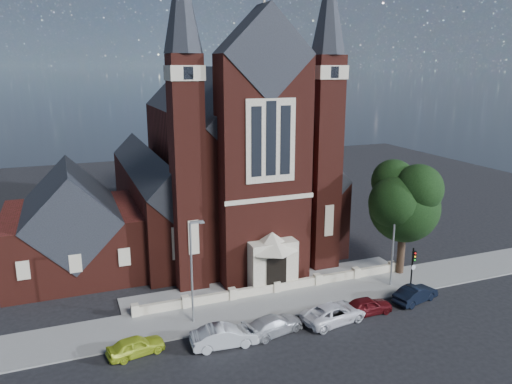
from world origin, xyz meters
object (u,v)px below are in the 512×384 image
parish_hall (72,230)px  car_navy (415,294)px  car_silver_b (274,325)px  church (218,165)px  car_lime_van (136,346)px  car_white_suv (334,313)px  street_lamp_right (394,237)px  car_silver_a (224,336)px  car_dark_red (367,306)px  street_tree (408,203)px  street_lamp_left (193,266)px  traffic_signal (413,264)px

parish_hall → car_navy: (26.05, -17.32, -3.30)m
car_silver_b → car_navy: (12.93, 0.33, 0.03)m
church → car_lime_van: 26.32m
car_lime_van → car_white_suv: car_white_suv is taller
street_lamp_right → car_navy: size_ratio=1.89×
parish_hall → car_silver_a: 20.48m
car_dark_red → car_navy: (4.88, 0.32, 0.01)m
street_tree → car_dark_red: street_tree is taller
street_lamp_right → car_navy: 5.12m
church → car_dark_red: 24.34m
car_navy → car_white_suv: bearing=78.4°
street_lamp_left → car_dark_red: bearing=-15.5°
street_lamp_right → car_lime_van: size_ratio=2.07×
street_lamp_left → car_silver_b: (5.02, -3.66, -3.92)m
street_lamp_right → car_white_suv: (-8.01, -3.78, -3.87)m
parish_hall → car_navy: parish_hall is taller
car_lime_van → car_dark_red: car_dark_red is taller
car_dark_red → car_lime_van: bearing=86.5°
church → car_silver_b: bearing=-97.3°
car_white_suv → car_navy: car_white_suv is taller
traffic_signal → car_silver_a: (-17.80, -2.43, -1.82)m
car_lime_van → car_white_suv: size_ratio=0.75×
street_lamp_right → car_silver_a: 17.77m
car_navy → car_silver_a: bearing=77.4°
parish_hall → car_lime_van: (3.31, -16.86, -3.35)m
car_silver_b → car_white_suv: bearing=-105.1°
car_silver_b → car_navy: 12.94m
car_dark_red → church: bearing=11.9°
traffic_signal → car_navy: traffic_signal is taller
street_tree → traffic_signal: 5.70m
parish_hall → car_silver_a: (9.20, -18.01, -3.24)m
parish_hall → car_silver_b: size_ratio=2.60×
car_dark_red → car_navy: car_navy is taller
car_lime_van → car_dark_red: size_ratio=0.96×
car_lime_van → car_navy: car_navy is taller
parish_hall → car_lime_van: 17.50m
street_tree → car_lime_van: size_ratio=2.74×
church → street_tree: (12.60, -17.23, -1.23)m
street_tree → car_dark_red: size_ratio=2.63×
car_silver_a → car_silver_b: car_silver_a is taller
car_white_suv → street_tree: bearing=-71.5°
street_lamp_left → car_lime_van: (-4.78, -2.86, -3.93)m
car_lime_van → car_silver_b: bearing=-105.2°
street_lamp_left → street_lamp_right: (18.00, 0.00, 0.00)m
church → traffic_signal: (11.00, -20.52, -5.60)m
street_tree → car_silver_b: street_tree is taller
car_silver_b → car_navy: bearing=-102.2°
car_silver_b → car_white_suv: 4.97m
church → car_lime_van: (-12.69, -21.80, -7.52)m
street_lamp_right → traffic_signal: street_lamp_right is taller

